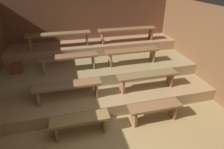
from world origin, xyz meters
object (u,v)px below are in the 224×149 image
Objects in this scene: bench_lower_left at (68,87)px; wooden_crate_middle at (17,68)px; bench_middle_right at (132,52)px; bench_upper_left at (59,36)px; bench_lower_right at (147,77)px; bench_middle_left at (69,58)px; bench_floor_left at (80,121)px; bench_upper_right at (127,31)px; bench_floor_right at (155,109)px.

wooden_crate_middle is (-1.29, 1.16, 0.10)m from bench_lower_left.
bench_upper_left reaches higher than bench_middle_right.
bench_lower_left is 2.16m from bench_middle_right.
wooden_crate_middle reaches higher than bench_lower_left.
bench_lower_right is 2.16m from bench_middle_left.
bench_floor_left is at bearing -54.27° from wooden_crate_middle.
bench_middle_right is at bearing -100.80° from bench_upper_right.
bench_upper_right reaches higher than bench_lower_left.
bench_upper_right is at bearing 84.45° from bench_floor_right.
bench_middle_right reaches higher than bench_lower_left.
bench_upper_left is 1.57m from wooden_crate_middle.
bench_upper_right is at bearing 56.13° from bench_floor_left.
bench_floor_right is 4.62× the size of wooden_crate_middle.
bench_floor_left is at bearing -133.91° from bench_middle_right.
bench_upper_left is at bearing 93.04° from bench_lower_left.
bench_upper_left is at bearing 180.00° from bench_upper_right.
bench_middle_right is 5.96× the size of wooden_crate_middle.
bench_floor_right is at bearing -101.33° from bench_lower_right.
bench_middle_left is at bearing 83.86° from bench_lower_left.
bench_upper_left is 1.00× the size of bench_upper_right.
bench_middle_right is at bearing 87.70° from bench_floor_right.
bench_middle_right reaches higher than bench_floor_right.
bench_middle_right is 1.16m from bench_upper_right.
bench_middle_right is (-0.10, 0.94, 0.32)m from bench_lower_right.
wooden_crate_middle is (-3.13, 2.03, 0.43)m from bench_floor_right.
bench_middle_right is (0.07, 1.81, 0.65)m from bench_floor_right.
wooden_crate_middle is (-3.20, 0.22, -0.22)m from bench_middle_right.
bench_floor_left is 2.06m from bench_lower_right.
bench_lower_left is at bearing -136.18° from bench_upper_right.
bench_middle_left is at bearing 153.84° from bench_lower_right.
bench_middle_right is at bearing -3.94° from wooden_crate_middle.
bench_floor_left and bench_floor_right have the same top height.
bench_lower_right is at bearing 25.22° from bench_floor_left.
bench_lower_right is 3.01m from bench_upper_left.
bench_upper_right reaches higher than wooden_crate_middle.
bench_middle_left is 5.96× the size of wooden_crate_middle.
bench_middle_left is (-0.07, 1.81, 0.65)m from bench_floor_left.
bench_middle_left is 2.32m from bench_upper_right.
bench_middle_right is at bearing 0.00° from bench_middle_left.
bench_middle_left reaches higher than bench_lower_left.
bench_middle_right is at bearing -28.48° from bench_upper_left.
bench_floor_right is 0.77× the size of bench_lower_right.
bench_floor_left is 3.08m from bench_upper_left.
bench_floor_left is 1.67m from bench_floor_right.
bench_upper_left reaches higher than wooden_crate_middle.
bench_lower_right is 0.81× the size of bench_upper_left.
wooden_crate_middle is (-3.30, 1.16, 0.10)m from bench_lower_right.
bench_upper_left is 7.49× the size of wooden_crate_middle.
bench_floor_left is 0.77× the size of bench_middle_right.
bench_middle_right is (1.74, 1.81, 0.65)m from bench_floor_left.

